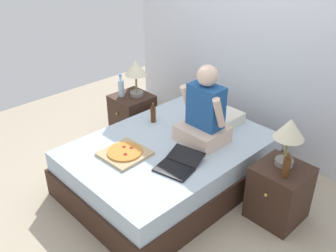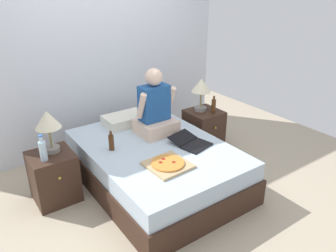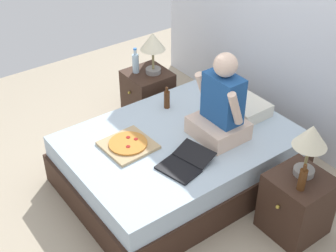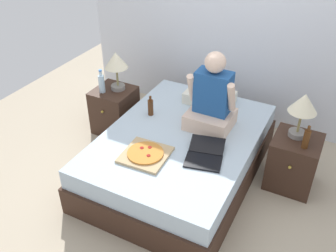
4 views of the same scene
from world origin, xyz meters
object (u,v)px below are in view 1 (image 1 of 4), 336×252
object	(u,v)px
water_bottle	(121,87)
pizza_box	(125,153)
beer_bottle_on_bed	(153,114)
person_seated	(204,114)
bed	(169,164)
nightstand_right	(279,193)
lamp_on_left_nightstand	(136,70)
lamp_on_right_nightstand	(289,132)
nightstand_left	(133,116)
laptop	(178,165)
beer_bottle	(286,167)

from	to	relation	value
water_bottle	pizza_box	size ratio (longest dim) A/B	0.66
pizza_box	beer_bottle_on_bed	distance (m)	0.70
person_seated	bed	bearing A→B (deg)	-123.59
water_bottle	nightstand_right	bearing A→B (deg)	2.38
nightstand_right	lamp_on_left_nightstand	bearing A→B (deg)	178.60
lamp_on_left_nightstand	beer_bottle_on_bed	world-z (taller)	lamp_on_left_nightstand
water_bottle	lamp_on_right_nightstand	size ratio (longest dim) A/B	0.61
nightstand_left	lamp_on_right_nightstand	xyz separation A→B (m)	(2.05, 0.05, 0.60)
lamp_on_left_nightstand	water_bottle	size ratio (longest dim) A/B	1.63
lamp_on_right_nightstand	laptop	bearing A→B (deg)	-135.94
bed	lamp_on_right_nightstand	distance (m)	1.26
nightstand_right	lamp_on_right_nightstand	distance (m)	0.60
water_bottle	pizza_box	xyz separation A→B (m)	(0.98, -0.72, -0.14)
person_seated	pizza_box	xyz separation A→B (m)	(-0.33, -0.73, -0.27)
person_seated	beer_bottle_on_bed	bearing A→B (deg)	-170.73
lamp_on_right_nightstand	laptop	distance (m)	0.99
lamp_on_left_nightstand	pizza_box	distance (m)	1.27
lamp_on_right_nightstand	pizza_box	bearing A→B (deg)	-143.08
beer_bottle	beer_bottle_on_bed	bearing A→B (deg)	-176.83
lamp_on_left_nightstand	pizza_box	size ratio (longest dim) A/B	1.07
lamp_on_right_nightstand	beer_bottle	size ratio (longest dim) A/B	1.96
lamp_on_left_nightstand	laptop	distance (m)	1.53
lamp_on_left_nightstand	beer_bottle	bearing A→B (deg)	-4.06
water_bottle	laptop	bearing A→B (deg)	-19.00
water_bottle	pizza_box	distance (m)	1.23
water_bottle	lamp_on_right_nightstand	world-z (taller)	lamp_on_right_nightstand
bed	pizza_box	world-z (taller)	pizza_box
person_seated	laptop	size ratio (longest dim) A/B	1.64
lamp_on_right_nightstand	water_bottle	bearing A→B (deg)	-176.24
lamp_on_left_nightstand	laptop	bearing A→B (deg)	-25.60
water_bottle	lamp_on_right_nightstand	xyz separation A→B (m)	(2.13, 0.14, 0.22)
laptop	water_bottle	bearing A→B (deg)	161.00
water_bottle	nightstand_left	bearing A→B (deg)	48.35
nightstand_left	laptop	xyz separation A→B (m)	(1.39, -0.59, 0.24)
person_seated	beer_bottle	bearing A→B (deg)	-1.06
water_bottle	nightstand_right	xyz separation A→B (m)	(2.16, 0.09, -0.38)
nightstand_left	person_seated	world-z (taller)	person_seated
bed	beer_bottle_on_bed	size ratio (longest dim) A/B	9.04
bed	beer_bottle_on_bed	xyz separation A→B (m)	(-0.44, 0.19, 0.34)
nightstand_right	lamp_on_right_nightstand	bearing A→B (deg)	120.93
bed	laptop	bearing A→B (deg)	-32.93
person_seated	beer_bottle_on_bed	world-z (taller)	person_seated
nightstand_left	laptop	bearing A→B (deg)	-23.23
beer_bottle_on_bed	nightstand_right	bearing A→B (deg)	7.16
nightstand_right	beer_bottle_on_bed	world-z (taller)	beer_bottle_on_bed
laptop	lamp_on_right_nightstand	bearing A→B (deg)	44.06
bed	beer_bottle_on_bed	bearing A→B (deg)	157.07
nightstand_left	lamp_on_right_nightstand	distance (m)	2.14
nightstand_left	beer_bottle	size ratio (longest dim) A/B	2.35
lamp_on_right_nightstand	beer_bottle	world-z (taller)	lamp_on_right_nightstand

